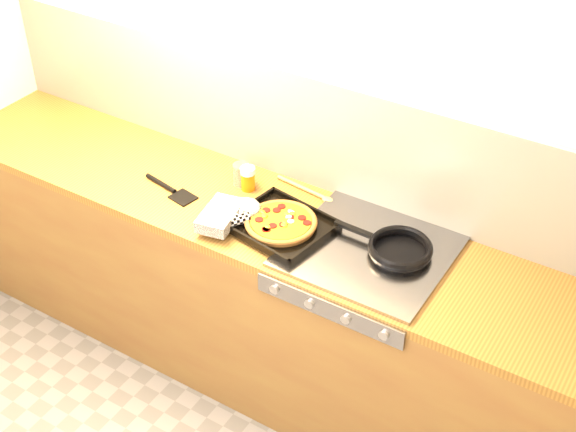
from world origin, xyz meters
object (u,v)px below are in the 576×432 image
Objects in this scene: tomato_can at (241,174)px; juice_glass at (248,178)px; pizza_on_tray at (265,220)px; frying_pan at (399,249)px.

tomato_can is 0.94× the size of juice_glass.
pizza_on_tray reaches higher than frying_pan.
tomato_can reaches higher than frying_pan.
juice_glass is (-0.21, 0.19, 0.01)m from pizza_on_tray.
pizza_on_tray is 0.54m from frying_pan.
pizza_on_tray is 5.15× the size of tomato_can.
pizza_on_tray is at bearing -167.05° from frying_pan.
tomato_can is at bearing 140.87° from pizza_on_tray.
tomato_can reaches higher than pizza_on_tray.
juice_glass is at bearing 174.37° from frying_pan.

